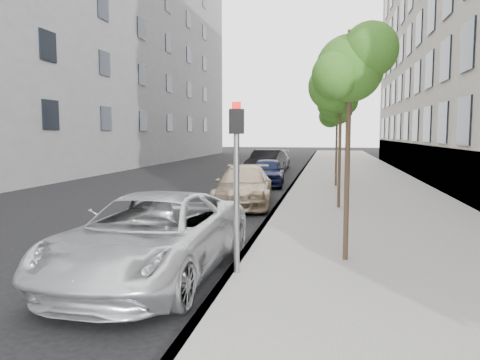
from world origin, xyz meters
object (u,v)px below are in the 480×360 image
(tree_far, at_px, (338,109))
(suv, at_px, (244,186))
(sedan_blue, at_px, (267,172))
(minivan, at_px, (152,236))
(sedan_black, at_px, (267,163))
(tree_mid, at_px, (342,94))
(tree_near, at_px, (351,69))
(sedan_rear, at_px, (275,159))
(signal_pole, at_px, (237,167))

(tree_far, bearing_deg, suv, -119.96)
(sedan_blue, bearing_deg, tree_far, -15.13)
(suv, distance_m, sedan_blue, 6.42)
(minivan, xyz_separation_m, sedan_black, (-0.64, 20.55, 0.04))
(tree_mid, relative_size, minivan, 0.84)
(tree_near, relative_size, suv, 0.93)
(tree_near, height_order, minivan, tree_near)
(tree_mid, bearing_deg, minivan, -113.96)
(suv, distance_m, sedan_rear, 17.38)
(suv, xyz_separation_m, sedan_black, (-0.77, 12.04, 0.09))
(tree_mid, relative_size, sedan_blue, 1.12)
(tree_near, height_order, suv, tree_near)
(tree_near, xyz_separation_m, tree_far, (0.00, 13.00, -0.09))
(tree_mid, height_order, sedan_blue, tree_mid)
(tree_near, relative_size, tree_mid, 0.99)
(tree_near, distance_m, signal_pole, 2.89)
(signal_pole, bearing_deg, sedan_black, 77.43)
(signal_pole, bearing_deg, tree_near, 13.97)
(tree_mid, relative_size, suv, 0.94)
(tree_near, relative_size, sedan_rear, 0.94)
(sedan_blue, bearing_deg, sedan_rear, 90.27)
(tree_near, bearing_deg, sedan_blue, 103.70)
(sedan_blue, height_order, sedan_black, sedan_black)
(signal_pole, xyz_separation_m, sedan_rear, (-2.23, 25.82, -1.31))
(sedan_black, bearing_deg, tree_mid, -66.17)
(tree_far, xyz_separation_m, minivan, (-3.46, -14.28, -2.94))
(signal_pole, bearing_deg, tree_mid, 57.40)
(minivan, bearing_deg, sedan_blue, 91.92)
(sedan_rear, bearing_deg, minivan, -89.63)
(sedan_blue, bearing_deg, minivan, -94.58)
(tree_near, distance_m, sedan_rear, 25.12)
(minivan, height_order, suv, minivan)
(minivan, height_order, sedan_blue, minivan)
(tree_mid, height_order, suv, tree_mid)
(minivan, distance_m, sedan_black, 20.56)
(tree_mid, xyz_separation_m, sedan_rear, (-4.16, 18.08, -3.13))
(sedan_blue, relative_size, sedan_rear, 0.85)
(tree_mid, xyz_separation_m, signal_pole, (-1.93, -7.73, -1.82))
(suv, bearing_deg, tree_near, -71.10)
(minivan, bearing_deg, tree_far, 78.81)
(tree_far, bearing_deg, sedan_blue, 168.95)
(tree_mid, height_order, sedan_rear, tree_mid)
(tree_mid, xyz_separation_m, suv, (-3.33, 0.73, -3.13))
(signal_pole, distance_m, sedan_blue, 15.00)
(sedan_blue, distance_m, sedan_rear, 10.97)
(tree_near, relative_size, minivan, 0.83)
(tree_near, xyz_separation_m, sedan_rear, (-4.16, 24.58, -3.08))
(tree_near, height_order, sedan_rear, tree_near)
(tree_far, relative_size, sedan_black, 0.93)
(sedan_black, bearing_deg, sedan_rear, 96.72)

